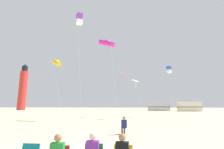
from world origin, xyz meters
TOP-DOWN VIEW (x-y plane):
  - kite_flyer_standing at (1.62, 4.71)m, footprint 0.39×0.54m
  - kite_box_violet at (-2.91, 9.28)m, footprint 1.08×1.08m
  - kite_box_blue at (9.65, 21.31)m, footprint 2.21×2.42m
  - kite_tube_gold at (-8.22, 16.85)m, footprint 2.66×2.76m
  - kite_diamond_rainbow at (1.60, 20.51)m, footprint 3.39×3.39m
  - kite_diamond_white at (3.54, 17.17)m, footprint 1.82×1.82m
  - kite_tube_magenta at (-0.53, 15.52)m, footprint 2.72×2.19m
  - lighthouse_distant at (-34.28, 50.86)m, footprint 2.80×2.80m
  - rv_van_silver at (12.94, 45.76)m, footprint 6.50×2.50m
  - rv_van_cream at (21.06, 42.90)m, footprint 6.49×2.47m

SIDE VIEW (x-z plane):
  - kite_flyer_standing at x=1.62m, z-range 0.03..1.19m
  - rv_van_silver at x=12.94m, z-range -0.01..2.79m
  - rv_van_cream at x=21.06m, z-range -0.01..2.79m
  - kite_diamond_white at x=3.54m, z-range 2.40..7.96m
  - kite_diamond_rainbow at x=1.60m, z-range 3.16..10.44m
  - kite_box_blue at x=9.65m, z-range 3.61..12.01m
  - lighthouse_distant at x=-34.28m, z-range -0.56..16.24m
  - kite_tube_gold at x=-8.22m, z-range 3.71..12.55m
  - kite_tube_magenta at x=-0.53m, z-range 4.94..16.23m
  - kite_box_violet at x=-2.91m, z-range 5.14..16.62m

